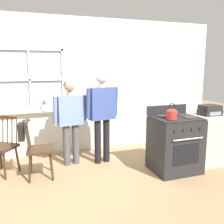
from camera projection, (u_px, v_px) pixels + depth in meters
ground_plane at (90, 178)px, 3.95m from camera, size 16.00×16.00×0.00m
wall_back at (74, 87)px, 5.02m from camera, size 6.40×0.16×2.70m
chair_by_window at (39, 150)px, 3.93m from camera, size 0.43×0.45×0.94m
chair_near_wall at (2, 147)px, 4.06m from camera, size 0.57×0.57×0.94m
person_elderly_left at (70, 115)px, 4.37m from camera, size 0.61×0.27×1.51m
person_teen_center at (102, 107)px, 4.44m from camera, size 0.62×0.28×1.67m
stove at (175, 144)px, 4.17m from camera, size 0.76×0.68×1.08m
kettle at (172, 113)px, 3.89m from camera, size 0.21×0.17×0.25m
potted_plant at (44, 107)px, 4.80m from camera, size 0.13×0.13×0.24m
handbag at (22, 131)px, 3.81m from camera, size 0.20×0.23×0.31m
side_counter at (207, 139)px, 4.50m from camera, size 0.55×0.50×0.90m
stereo at (210, 110)px, 4.38m from camera, size 0.34×0.29×0.18m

